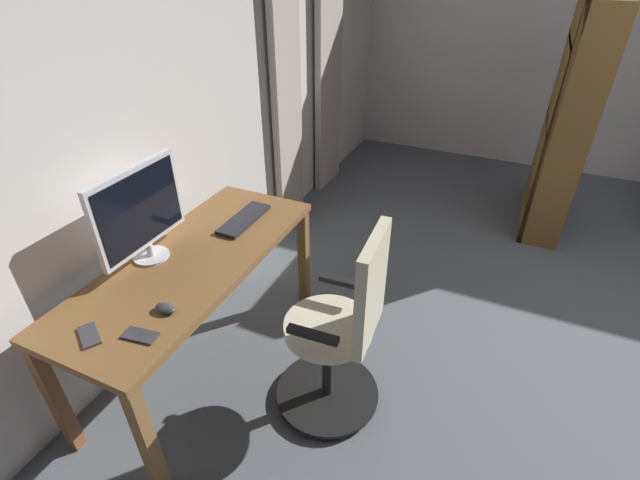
{
  "coord_description": "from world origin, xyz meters",
  "views": [
    {
      "loc": [
        2.61,
        -1.44,
        2.08
      ],
      "look_at": [
        0.89,
        -2.21,
        0.86
      ],
      "focal_mm": 25.01,
      "sensor_mm": 36.0,
      "label": 1
    }
  ],
  "objects_px": {
    "computer_mouse": "(165,308)",
    "cell_phone_face_up": "(89,335)",
    "desk": "(195,273)",
    "computer_keyboard": "(244,219)",
    "office_chair": "(342,334)",
    "bookshelf": "(561,120)",
    "cell_phone_by_monitor": "(140,335)",
    "computer_monitor": "(140,211)"
  },
  "relations": [
    {
      "from": "desk",
      "to": "computer_keyboard",
      "type": "distance_m",
      "value": 0.45
    },
    {
      "from": "computer_monitor",
      "to": "cell_phone_by_monitor",
      "type": "distance_m",
      "value": 0.64
    },
    {
      "from": "desk",
      "to": "computer_monitor",
      "type": "distance_m",
      "value": 0.42
    },
    {
      "from": "desk",
      "to": "office_chair",
      "type": "relative_size",
      "value": 1.42
    },
    {
      "from": "office_chair",
      "to": "computer_keyboard",
      "type": "distance_m",
      "value": 0.91
    },
    {
      "from": "computer_keyboard",
      "to": "cell_phone_face_up",
      "type": "distance_m",
      "value": 1.06
    },
    {
      "from": "office_chair",
      "to": "computer_mouse",
      "type": "height_order",
      "value": "office_chair"
    },
    {
      "from": "cell_phone_by_monitor",
      "to": "cell_phone_face_up",
      "type": "relative_size",
      "value": 1.0
    },
    {
      "from": "computer_mouse",
      "to": "cell_phone_by_monitor",
      "type": "xyz_separation_m",
      "value": [
        0.16,
        0.01,
        -0.01
      ]
    },
    {
      "from": "cell_phone_face_up",
      "to": "bookshelf",
      "type": "relative_size",
      "value": 0.08
    },
    {
      "from": "office_chair",
      "to": "cell_phone_face_up",
      "type": "height_order",
      "value": "office_chair"
    },
    {
      "from": "cell_phone_face_up",
      "to": "cell_phone_by_monitor",
      "type": "bearing_deg",
      "value": 145.62
    },
    {
      "from": "office_chair",
      "to": "computer_monitor",
      "type": "distance_m",
      "value": 1.15
    },
    {
      "from": "desk",
      "to": "cell_phone_by_monitor",
      "type": "relative_size",
      "value": 10.78
    },
    {
      "from": "office_chair",
      "to": "cell_phone_by_monitor",
      "type": "height_order",
      "value": "office_chair"
    },
    {
      "from": "office_chair",
      "to": "computer_keyboard",
      "type": "height_order",
      "value": "office_chair"
    },
    {
      "from": "computer_monitor",
      "to": "computer_keyboard",
      "type": "height_order",
      "value": "computer_monitor"
    },
    {
      "from": "computer_mouse",
      "to": "cell_phone_face_up",
      "type": "bearing_deg",
      "value": -36.61
    },
    {
      "from": "computer_mouse",
      "to": "cell_phone_face_up",
      "type": "distance_m",
      "value": 0.31
    },
    {
      "from": "computer_mouse",
      "to": "computer_keyboard",
      "type": "bearing_deg",
      "value": -172.22
    },
    {
      "from": "bookshelf",
      "to": "desk",
      "type": "bearing_deg",
      "value": -33.08
    },
    {
      "from": "desk",
      "to": "computer_monitor",
      "type": "xyz_separation_m",
      "value": [
        0.08,
        -0.2,
        0.37
      ]
    },
    {
      "from": "computer_mouse",
      "to": "cell_phone_face_up",
      "type": "xyz_separation_m",
      "value": [
        0.25,
        -0.19,
        -0.01
      ]
    },
    {
      "from": "computer_monitor",
      "to": "desk",
      "type": "bearing_deg",
      "value": 111.78
    },
    {
      "from": "cell_phone_by_monitor",
      "to": "bookshelf",
      "type": "height_order",
      "value": "bookshelf"
    },
    {
      "from": "desk",
      "to": "computer_monitor",
      "type": "relative_size",
      "value": 2.85
    },
    {
      "from": "cell_phone_by_monitor",
      "to": "desk",
      "type": "bearing_deg",
      "value": -171.62
    },
    {
      "from": "computer_mouse",
      "to": "bookshelf",
      "type": "xyz_separation_m",
      "value": [
        -2.97,
        1.53,
        0.16
      ]
    },
    {
      "from": "computer_keyboard",
      "to": "computer_mouse",
      "type": "relative_size",
      "value": 3.93
    },
    {
      "from": "bookshelf",
      "to": "office_chair",
      "type": "bearing_deg",
      "value": -18.74
    },
    {
      "from": "computer_keyboard",
      "to": "computer_mouse",
      "type": "bearing_deg",
      "value": 7.78
    },
    {
      "from": "desk",
      "to": "office_chair",
      "type": "xyz_separation_m",
      "value": [
        -0.04,
        0.82,
        -0.15
      ]
    },
    {
      "from": "bookshelf",
      "to": "computer_monitor",
      "type": "bearing_deg",
      "value": -35.21
    },
    {
      "from": "desk",
      "to": "cell_phone_by_monitor",
      "type": "bearing_deg",
      "value": 16.59
    },
    {
      "from": "desk",
      "to": "cell_phone_by_monitor",
      "type": "xyz_separation_m",
      "value": [
        0.54,
        0.16,
        0.1
      ]
    },
    {
      "from": "cell_phone_by_monitor",
      "to": "bookshelf",
      "type": "distance_m",
      "value": 3.49
    },
    {
      "from": "cell_phone_face_up",
      "to": "office_chair",
      "type": "bearing_deg",
      "value": 159.45
    },
    {
      "from": "office_chair",
      "to": "computer_mouse",
      "type": "distance_m",
      "value": 0.83
    },
    {
      "from": "computer_monitor",
      "to": "cell_phone_by_monitor",
      "type": "relative_size",
      "value": 3.78
    },
    {
      "from": "desk",
      "to": "bookshelf",
      "type": "height_order",
      "value": "bookshelf"
    },
    {
      "from": "computer_keyboard",
      "to": "cell_phone_by_monitor",
      "type": "distance_m",
      "value": 0.98
    },
    {
      "from": "cell_phone_by_monitor",
      "to": "bookshelf",
      "type": "bearing_deg",
      "value": 145.78
    }
  ]
}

